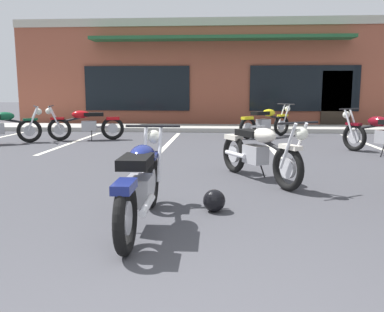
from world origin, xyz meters
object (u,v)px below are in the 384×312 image
motorcycle_red_sportbike (382,134)px  helmet_on_pavement (214,201)px  motorcycle_silver_naked (0,126)px  motorcycle_green_cafe_racer (259,151)px  motorcycle_foreground_classic (141,182)px  motorcycle_blue_standard (85,124)px  motorcycle_black_cruiser (266,122)px

motorcycle_red_sportbike → helmet_on_pavement: motorcycle_red_sportbike is taller
motorcycle_silver_naked → motorcycle_green_cafe_racer: same height
motorcycle_foreground_classic → motorcycle_silver_naked: 7.90m
motorcycle_foreground_classic → motorcycle_blue_standard: (-2.97, 7.17, 0.00)m
motorcycle_red_sportbike → motorcycle_blue_standard: (-7.22, 2.16, 0.00)m
motorcycle_black_cruiser → motorcycle_blue_standard: bearing=-167.5°
motorcycle_black_cruiser → helmet_on_pavement: (-1.39, -7.73, -0.33)m
motorcycle_blue_standard → motorcycle_red_sportbike: bearing=-16.7°
motorcycle_black_cruiser → motorcycle_blue_standard: (-5.10, -1.13, 0.00)m
motorcycle_blue_standard → motorcycle_green_cafe_racer: bearing=-48.5°
motorcycle_black_cruiser → motorcycle_green_cafe_racer: same height
motorcycle_silver_naked → motorcycle_blue_standard: 2.15m
motorcycle_red_sportbike → motorcycle_green_cafe_racer: (-2.86, -2.76, 0.00)m
motorcycle_black_cruiser → motorcycle_foreground_classic: bearing=-104.4°
motorcycle_silver_naked → motorcycle_blue_standard: size_ratio=0.91×
motorcycle_red_sportbike → motorcycle_black_cruiser: bearing=122.8°
motorcycle_blue_standard → motorcycle_green_cafe_racer: (4.36, -4.92, 0.00)m
motorcycle_red_sportbike → motorcycle_black_cruiser: 3.91m
motorcycle_black_cruiser → motorcycle_blue_standard: same height
motorcycle_red_sportbike → motorcycle_green_cafe_racer: size_ratio=0.97×
motorcycle_green_cafe_racer → helmet_on_pavement: (-0.66, -1.68, -0.33)m
motorcycle_silver_naked → helmet_on_pavement: 7.98m
motorcycle_blue_standard → helmet_on_pavement: motorcycle_blue_standard is taller
motorcycle_foreground_classic → motorcycle_black_cruiser: (2.13, 8.30, 0.00)m
motorcycle_foreground_classic → helmet_on_pavement: motorcycle_foreground_classic is taller
motorcycle_black_cruiser → helmet_on_pavement: bearing=-100.2°
motorcycle_foreground_classic → helmet_on_pavement: 0.99m
motorcycle_silver_naked → motorcycle_green_cafe_racer: bearing=-32.2°
motorcycle_silver_naked → helmet_on_pavement: size_ratio=7.26×
motorcycle_silver_naked → motorcycle_green_cafe_racer: size_ratio=0.99×
motorcycle_green_cafe_racer → helmet_on_pavement: size_ratio=7.31×
motorcycle_foreground_classic → motorcycle_red_sportbike: same height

